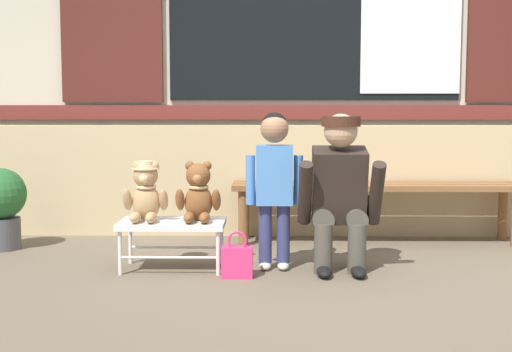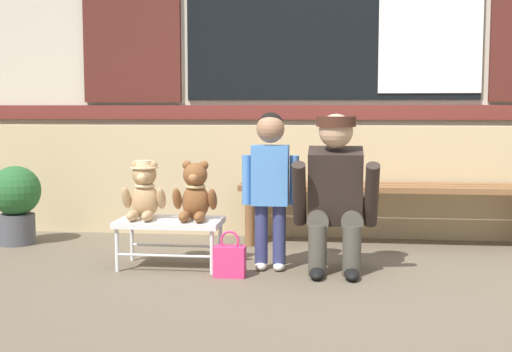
# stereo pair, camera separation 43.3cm
# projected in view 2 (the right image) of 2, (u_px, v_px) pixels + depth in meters

# --- Properties ---
(ground_plane) EXTENTS (60.00, 60.00, 0.00)m
(ground_plane) POSITION_uv_depth(u_px,v_px,m) (326.00, 280.00, 3.89)
(ground_plane) COLOR brown
(brick_low_wall) EXTENTS (7.66, 0.25, 0.85)m
(brick_low_wall) POSITION_uv_depth(u_px,v_px,m) (329.00, 181.00, 5.25)
(brick_low_wall) COLOR tan
(brick_low_wall) RESTS_ON ground
(shop_facade) EXTENTS (7.82, 0.26, 3.21)m
(shop_facade) POSITION_uv_depth(u_px,v_px,m) (332.00, 31.00, 5.65)
(shop_facade) COLOR beige
(shop_facade) RESTS_ON ground
(wooden_bench_long) EXTENTS (2.10, 0.40, 0.44)m
(wooden_bench_long) POSITION_uv_depth(u_px,v_px,m) (386.00, 194.00, 4.85)
(wooden_bench_long) COLOR brown
(wooden_bench_long) RESTS_ON ground
(small_display_bench) EXTENTS (0.64, 0.36, 0.30)m
(small_display_bench) POSITION_uv_depth(u_px,v_px,m) (170.00, 225.00, 4.18)
(small_display_bench) COLOR silver
(small_display_bench) RESTS_ON ground
(teddy_bear_with_hat) EXTENTS (0.28, 0.27, 0.36)m
(teddy_bear_with_hat) POSITION_uv_depth(u_px,v_px,m) (144.00, 191.00, 4.18)
(teddy_bear_with_hat) COLOR tan
(teddy_bear_with_hat) RESTS_ON small_display_bench
(teddy_bear_plain) EXTENTS (0.28, 0.26, 0.36)m
(teddy_bear_plain) POSITION_uv_depth(u_px,v_px,m) (195.00, 193.00, 4.14)
(teddy_bear_plain) COLOR brown
(teddy_bear_plain) RESTS_ON small_display_bench
(child_standing) EXTENTS (0.35, 0.18, 0.96)m
(child_standing) POSITION_uv_depth(u_px,v_px,m) (270.00, 173.00, 4.08)
(child_standing) COLOR navy
(child_standing) RESTS_ON ground
(adult_crouching) EXTENTS (0.50, 0.49, 0.95)m
(adult_crouching) POSITION_uv_depth(u_px,v_px,m) (337.00, 193.00, 4.02)
(adult_crouching) COLOR #4C473D
(adult_crouching) RESTS_ON ground
(handbag_on_ground) EXTENTS (0.18, 0.11, 0.27)m
(handbag_on_ground) POSITION_uv_depth(u_px,v_px,m) (230.00, 260.00, 3.96)
(handbag_on_ground) COLOR #E53370
(handbag_on_ground) RESTS_ON ground
(potted_plant) EXTENTS (0.36, 0.36, 0.57)m
(potted_plant) POSITION_uv_depth(u_px,v_px,m) (16.00, 200.00, 4.89)
(potted_plant) COLOR #4C4C51
(potted_plant) RESTS_ON ground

